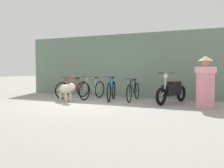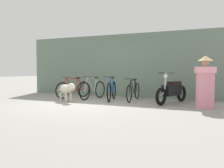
{
  "view_description": "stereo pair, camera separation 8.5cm",
  "coord_description": "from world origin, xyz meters",
  "px_view_note": "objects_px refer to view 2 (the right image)",
  "views": [
    {
      "loc": [
        4.71,
        -7.16,
        1.14
      ],
      "look_at": [
        0.81,
        0.92,
        0.65
      ],
      "focal_mm": 42.0,
      "sensor_mm": 36.0,
      "label": 1
    },
    {
      "loc": [
        4.79,
        -7.12,
        1.14
      ],
      "look_at": [
        0.81,
        0.92,
        0.65
      ],
      "focal_mm": 42.0,
      "sensor_mm": 36.0,
      "label": 2
    }
  ],
  "objects_px": {
    "bicycle_0": "(73,89)",
    "bicycle_3": "(133,91)",
    "bicycle_2": "(112,91)",
    "person_in_robes": "(205,82)",
    "motorcycle": "(172,91)",
    "stray_dog": "(67,89)",
    "bicycle_1": "(93,90)"
  },
  "relations": [
    {
      "from": "bicycle_0",
      "to": "bicycle_1",
      "type": "bearing_deg",
      "value": 107.44
    },
    {
      "from": "bicycle_1",
      "to": "person_in_robes",
      "type": "relative_size",
      "value": 1.09
    },
    {
      "from": "bicycle_0",
      "to": "bicycle_2",
      "type": "bearing_deg",
      "value": 104.1
    },
    {
      "from": "person_in_robes",
      "to": "bicycle_0",
      "type": "bearing_deg",
      "value": -30.78
    },
    {
      "from": "bicycle_2",
      "to": "motorcycle",
      "type": "bearing_deg",
      "value": 76.5
    },
    {
      "from": "bicycle_0",
      "to": "bicycle_3",
      "type": "xyz_separation_m",
      "value": [
        2.56,
        0.14,
        -0.01
      ]
    },
    {
      "from": "bicycle_2",
      "to": "motorcycle",
      "type": "height_order",
      "value": "motorcycle"
    },
    {
      "from": "bicycle_0",
      "to": "bicycle_1",
      "type": "relative_size",
      "value": 0.98
    },
    {
      "from": "bicycle_1",
      "to": "motorcycle",
      "type": "height_order",
      "value": "motorcycle"
    },
    {
      "from": "bicycle_2",
      "to": "motorcycle",
      "type": "distance_m",
      "value": 2.23
    },
    {
      "from": "bicycle_0",
      "to": "motorcycle",
      "type": "height_order",
      "value": "motorcycle"
    },
    {
      "from": "bicycle_2",
      "to": "person_in_robes",
      "type": "bearing_deg",
      "value": 64.65
    },
    {
      "from": "person_in_robes",
      "to": "motorcycle",
      "type": "bearing_deg",
      "value": -53.28
    },
    {
      "from": "bicycle_3",
      "to": "bicycle_2",
      "type": "bearing_deg",
      "value": -79.64
    },
    {
      "from": "bicycle_0",
      "to": "bicycle_3",
      "type": "relative_size",
      "value": 0.97
    },
    {
      "from": "bicycle_3",
      "to": "stray_dog",
      "type": "bearing_deg",
      "value": -63.43
    },
    {
      "from": "bicycle_0",
      "to": "stray_dog",
      "type": "bearing_deg",
      "value": 41.65
    },
    {
      "from": "stray_dog",
      "to": "person_in_robes",
      "type": "relative_size",
      "value": 0.73
    },
    {
      "from": "bicycle_0",
      "to": "bicycle_3",
      "type": "bearing_deg",
      "value": 110.33
    },
    {
      "from": "bicycle_0",
      "to": "bicycle_2",
      "type": "height_order",
      "value": "bicycle_2"
    },
    {
      "from": "bicycle_3",
      "to": "stray_dog",
      "type": "height_order",
      "value": "bicycle_3"
    },
    {
      "from": "bicycle_2",
      "to": "stray_dog",
      "type": "bearing_deg",
      "value": -65.28
    },
    {
      "from": "motorcycle",
      "to": "bicycle_0",
      "type": "bearing_deg",
      "value": -74.35
    },
    {
      "from": "bicycle_0",
      "to": "bicycle_2",
      "type": "xyz_separation_m",
      "value": [
        1.78,
        -0.1,
        0.01
      ]
    },
    {
      "from": "bicycle_3",
      "to": "motorcycle",
      "type": "bearing_deg",
      "value": 78.43
    },
    {
      "from": "motorcycle",
      "to": "stray_dog",
      "type": "height_order",
      "value": "motorcycle"
    },
    {
      "from": "bicycle_0",
      "to": "bicycle_1",
      "type": "height_order",
      "value": "bicycle_1"
    },
    {
      "from": "bicycle_1",
      "to": "bicycle_2",
      "type": "relative_size",
      "value": 1.02
    },
    {
      "from": "bicycle_0",
      "to": "stray_dog",
      "type": "distance_m",
      "value": 1.3
    },
    {
      "from": "person_in_robes",
      "to": "bicycle_1",
      "type": "bearing_deg",
      "value": -32.31
    },
    {
      "from": "bicycle_2",
      "to": "motorcycle",
      "type": "xyz_separation_m",
      "value": [
        2.23,
        0.11,
        0.05
      ]
    },
    {
      "from": "bicycle_2",
      "to": "bicycle_1",
      "type": "bearing_deg",
      "value": -112.86
    }
  ]
}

